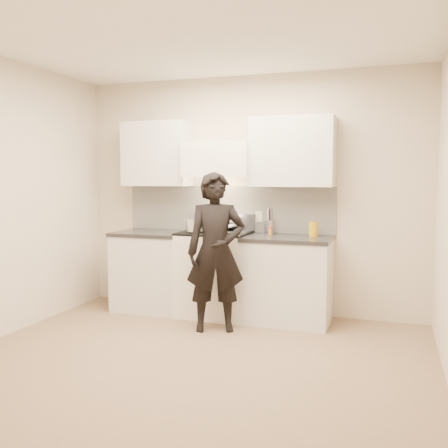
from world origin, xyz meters
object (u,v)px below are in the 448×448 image
Objects in this scene: stove at (215,273)px; wok at (228,221)px; person at (216,252)px; utensil_crock at (269,226)px; counter_right at (288,279)px.

stove is 0.61m from wok.
person is at bearing -82.27° from wok.
stove is 0.81m from utensil_crock.
counter_right is at bearing -11.04° from wok.
person is (0.20, -0.54, 0.33)m from stove.
counter_right is at bearing 18.91° from person.
wok is 1.53× the size of utensil_crock.
stove is 0.83m from counter_right.
stove is at bearing -127.74° from wok.
person reaches higher than wok.
person is (0.09, -0.68, -0.25)m from wok.
wok is at bearing -174.47° from utensil_crock.
person is at bearing -139.33° from counter_right.
wok reaches higher than utensil_crock.
wok is at bearing 75.97° from person.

